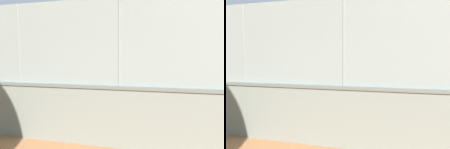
# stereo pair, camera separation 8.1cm
# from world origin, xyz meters

# --- Properties ---
(ground_plane) EXTENTS (260.00, 260.00, 0.00)m
(ground_plane) POSITION_xyz_m (0.00, 0.00, 0.00)
(ground_plane) COLOR #A36B42
(perimeter_wall) EXTENTS (24.95, 1.02, 1.65)m
(perimeter_wall) POSITION_xyz_m (2.99, 11.12, 0.83)
(perimeter_wall) COLOR gray
(perimeter_wall) RESTS_ON ground_plane
(fence_panel_on_wall) EXTENTS (24.51, 0.70, 2.30)m
(fence_panel_on_wall) POSITION_xyz_m (2.99, 11.12, 2.80)
(fence_panel_on_wall) COLOR gray
(fence_panel_on_wall) RESTS_ON perimeter_wall
(player_crossing_court) EXTENTS (0.70, 1.23, 1.54)m
(player_crossing_court) POSITION_xyz_m (-0.77, -0.08, 0.90)
(player_crossing_court) COLOR navy
(player_crossing_court) RESTS_ON ground_plane
(player_baseline_waiting) EXTENTS (1.25, 0.73, 1.64)m
(player_baseline_waiting) POSITION_xyz_m (2.34, 2.27, 0.97)
(player_baseline_waiting) COLOR navy
(player_baseline_waiting) RESTS_ON ground_plane
(sports_ball) EXTENTS (0.20, 0.20, 0.20)m
(sports_ball) POSITION_xyz_m (-0.24, 1.38, 1.32)
(sports_ball) COLOR yellow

